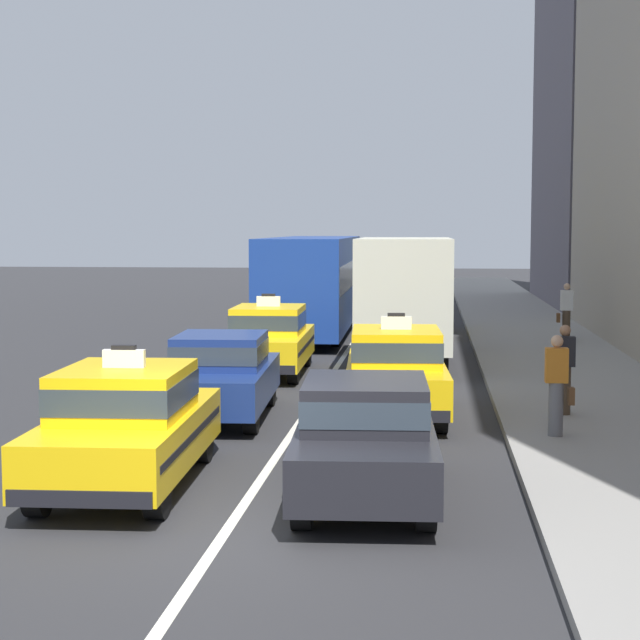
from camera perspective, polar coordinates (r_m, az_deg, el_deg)
ground_plane at (r=12.29m, az=-5.23°, el=-11.56°), size 160.00×160.00×0.00m
lane_stripe_left_right at (r=31.83m, az=1.84°, el=-1.26°), size 0.14×80.00×0.01m
sidewalk_curb at (r=26.97m, az=13.00°, el=-2.38°), size 4.00×90.00×0.15m
taxi_left_nearest at (r=14.29m, az=-10.60°, el=-5.64°), size 1.98×4.62×1.96m
sedan_left_second at (r=19.16m, az=-5.47°, el=-2.94°), size 1.97×4.38×1.58m
taxi_left_third at (r=24.85m, az=-2.82°, el=-1.02°), size 1.93×4.61×1.96m
bus_left_fourth at (r=34.08m, az=-0.39°, el=2.23°), size 2.70×11.24×3.22m
taxi_left_fifth at (r=43.02m, az=0.95°, el=1.56°), size 2.04×4.64×1.96m
sedan_right_nearest at (r=13.45m, az=2.52°, el=-6.36°), size 1.97×4.38×1.58m
taxi_right_second at (r=19.28m, az=4.20°, el=-2.79°), size 2.04×4.65×1.96m
box_truck_right_third at (r=26.95m, az=4.71°, el=1.37°), size 2.35×6.98×3.27m
taxi_right_fourth at (r=34.29m, az=4.96°, el=0.65°), size 1.99×4.63×1.96m
pedestrian_near_crosswalk at (r=19.21m, az=13.33°, el=-2.66°), size 0.36×0.24×1.63m
pedestrian_mid_block at (r=17.20m, az=12.94°, el=-3.54°), size 0.47×0.24×1.65m
pedestrian_by_storefront at (r=31.97m, az=13.42°, el=0.45°), size 0.47×0.24×1.72m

